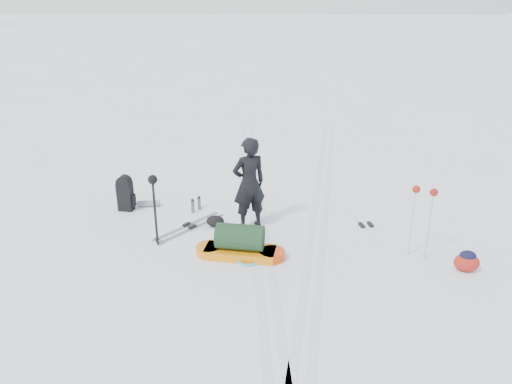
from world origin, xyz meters
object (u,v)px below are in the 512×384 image
Objects in this scene: skier at (249,184)px; pulk_sled at (240,245)px; expedition_rucksack at (128,194)px; ski_poles_black at (153,188)px.

pulk_sled is (-0.12, -1.24, -0.71)m from skier.
skier is 2.88m from expedition_rucksack.
skier reaches higher than pulk_sled.
pulk_sled is 1.95× the size of expedition_rucksack.
skier reaches higher than expedition_rucksack.
ski_poles_black is at bearing 173.62° from pulk_sled.
skier is 1.12× the size of pulk_sled.
expedition_rucksack is 0.61× the size of ski_poles_black.
ski_poles_black is at bearing 0.24° from skier.
expedition_rucksack is at bearing 149.44° from pulk_sled.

